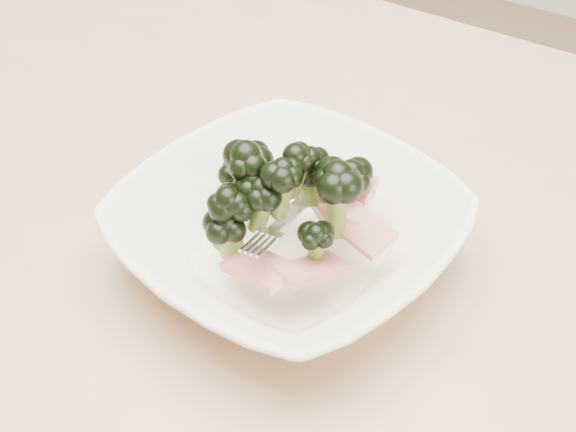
% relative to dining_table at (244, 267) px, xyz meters
% --- Properties ---
extents(dining_table, '(1.20, 0.80, 0.75)m').
position_rel_dining_table_xyz_m(dining_table, '(0.00, 0.00, 0.00)').
color(dining_table, tan).
rests_on(dining_table, ground).
extents(broccoli_dish, '(0.29, 0.29, 0.12)m').
position_rel_dining_table_xyz_m(broccoli_dish, '(0.09, -0.05, 0.14)').
color(broccoli_dish, '#EFE6CA').
rests_on(broccoli_dish, dining_table).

